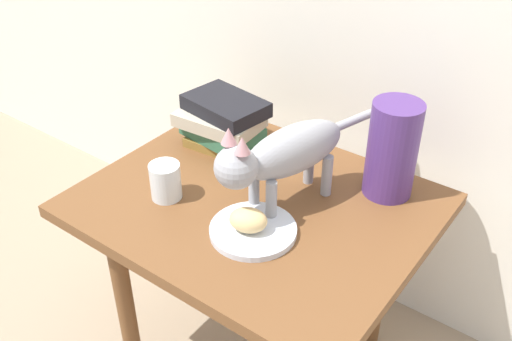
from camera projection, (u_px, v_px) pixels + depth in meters
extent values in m
cube|color=brown|center=(256.00, 205.00, 1.32)|extent=(0.75, 0.61, 0.03)
cylinder|color=brown|center=(125.00, 303.00, 1.43)|extent=(0.04, 0.04, 0.50)
cylinder|color=brown|center=(240.00, 210.00, 1.73)|extent=(0.04, 0.04, 0.50)
cylinder|color=brown|center=(380.00, 275.00, 1.51)|extent=(0.04, 0.04, 0.50)
cylinder|color=silver|center=(253.00, 230.00, 1.21)|extent=(0.18, 0.18, 0.01)
ellipsoid|color=#E0BC7A|center=(248.00, 220.00, 1.19)|extent=(0.10, 0.09, 0.05)
cylinder|color=#99999E|center=(271.00, 202.00, 1.22)|extent=(0.02, 0.02, 0.10)
cylinder|color=#99999E|center=(254.00, 188.00, 1.26)|extent=(0.02, 0.02, 0.10)
cylinder|color=#99999E|center=(327.00, 176.00, 1.30)|extent=(0.02, 0.02, 0.10)
cylinder|color=#99999E|center=(309.00, 164.00, 1.34)|extent=(0.02, 0.02, 0.10)
ellipsoid|color=#99999E|center=(294.00, 149.00, 1.24)|extent=(0.16, 0.27, 0.11)
sphere|color=#99999E|center=(236.00, 167.00, 1.15)|extent=(0.09, 0.09, 0.09)
cone|color=tan|center=(242.00, 145.00, 1.10)|extent=(0.03, 0.03, 0.03)
cone|color=tan|center=(229.00, 136.00, 1.13)|extent=(0.03, 0.03, 0.03)
cylinder|color=#99999E|center=(361.00, 117.00, 1.34)|extent=(0.06, 0.16, 0.02)
cube|color=olive|center=(227.00, 142.00, 1.50)|extent=(0.20, 0.14, 0.02)
cube|color=#336B4C|center=(222.00, 131.00, 1.48)|extent=(0.21, 0.15, 0.04)
cube|color=#BCB299|center=(219.00, 120.00, 1.46)|extent=(0.22, 0.15, 0.03)
cube|color=black|center=(226.00, 106.00, 1.45)|extent=(0.22, 0.16, 0.04)
cylinder|color=#4C2D72|center=(392.00, 150.00, 1.28)|extent=(0.11, 0.11, 0.22)
cylinder|color=silver|center=(166.00, 181.00, 1.30)|extent=(0.07, 0.07, 0.08)
cylinder|color=silver|center=(166.00, 189.00, 1.31)|extent=(0.06, 0.06, 0.04)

